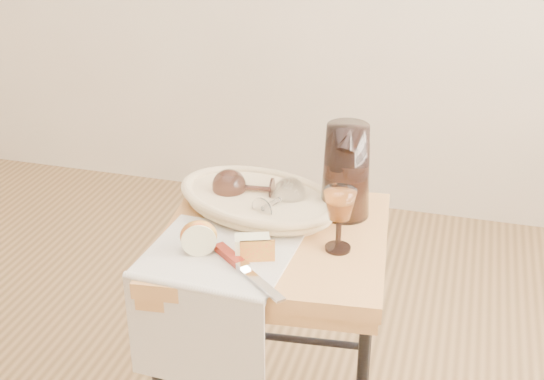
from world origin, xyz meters
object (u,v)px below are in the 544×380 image
(table_knife, at_px, (245,268))
(goblet_lying_b, at_px, (278,200))
(pitcher, at_px, (346,171))
(bread_basket, at_px, (258,202))
(goblet_lying_a, at_px, (247,187))
(side_table, at_px, (274,347))
(apple_half, at_px, (199,236))
(tea_towel, at_px, (219,254))
(wine_goblet, at_px, (339,220))

(table_knife, bearing_deg, goblet_lying_b, 130.43)
(pitcher, height_order, table_knife, pitcher)
(bread_basket, distance_m, goblet_lying_a, 0.05)
(side_table, relative_size, table_knife, 2.71)
(bread_basket, height_order, goblet_lying_a, goblet_lying_a)
(goblet_lying_a, relative_size, pitcher, 0.51)
(goblet_lying_a, relative_size, apple_half, 1.69)
(side_table, height_order, tea_towel, tea_towel)
(bread_basket, bearing_deg, tea_towel, -79.47)
(goblet_lying_a, xyz_separation_m, table_knife, (0.09, -0.29, -0.04))
(pitcher, xyz_separation_m, table_knife, (-0.14, -0.32, -0.10))
(bread_basket, relative_size, apple_half, 4.57)
(side_table, distance_m, goblet_lying_b, 0.38)
(goblet_lying_a, xyz_separation_m, wine_goblet, (0.25, -0.14, 0.02))
(bread_basket, distance_m, goblet_lying_b, 0.06)
(goblet_lying_b, bearing_deg, table_knife, -157.60)
(tea_towel, bearing_deg, apple_half, -175.42)
(goblet_lying_a, xyz_separation_m, goblet_lying_b, (0.09, -0.04, -0.00))
(side_table, relative_size, wine_goblet, 4.40)
(side_table, distance_m, bread_basket, 0.37)
(goblet_lying_b, bearing_deg, side_table, -148.74)
(goblet_lying_b, bearing_deg, wine_goblet, -98.79)
(pitcher, bearing_deg, goblet_lying_b, -143.51)
(tea_towel, xyz_separation_m, goblet_lying_b, (0.08, 0.20, 0.05))
(wine_goblet, relative_size, apple_half, 1.82)
(side_table, xyz_separation_m, goblet_lying_a, (-0.10, 0.11, 0.38))
(table_knife, bearing_deg, side_table, 126.99)
(goblet_lying_b, xyz_separation_m, table_knife, (0.00, -0.25, -0.04))
(goblet_lying_b, relative_size, wine_goblet, 0.86)
(side_table, bearing_deg, apple_half, -136.29)
(side_table, relative_size, bread_basket, 1.76)
(tea_towel, distance_m, goblet_lying_a, 0.24)
(goblet_lying_a, height_order, pitcher, pitcher)
(bread_basket, relative_size, goblet_lying_b, 2.93)
(wine_goblet, relative_size, table_knife, 0.62)
(goblet_lying_a, bearing_deg, tea_towel, 86.65)
(pitcher, xyz_separation_m, wine_goblet, (0.02, -0.17, -0.04))
(side_table, height_order, goblet_lying_b, goblet_lying_b)
(goblet_lying_b, bearing_deg, tea_towel, -179.49)
(side_table, xyz_separation_m, pitcher, (0.13, 0.14, 0.44))
(bread_basket, height_order, pitcher, pitcher)
(pitcher, height_order, apple_half, pitcher)
(tea_towel, relative_size, apple_half, 3.81)
(tea_towel, bearing_deg, wine_goblet, 24.42)
(tea_towel, distance_m, pitcher, 0.36)
(pitcher, bearing_deg, side_table, -123.07)
(goblet_lying_a, bearing_deg, apple_half, 76.09)
(pitcher, bearing_deg, goblet_lying_a, -161.55)
(bread_basket, distance_m, wine_goblet, 0.25)
(tea_towel, xyz_separation_m, pitcher, (0.22, 0.27, 0.11))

